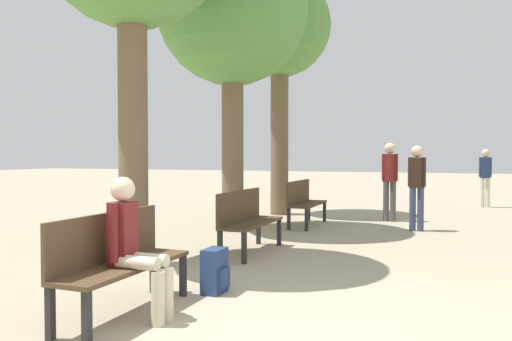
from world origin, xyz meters
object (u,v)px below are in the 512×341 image
at_px(bench_row_0, 117,256).
at_px(tree_row_1, 232,12).
at_px(bench_row_1, 246,217).
at_px(backpack, 215,271).
at_px(pedestrian_far, 485,174).
at_px(bench_row_2, 303,199).
at_px(person_seated, 134,243).
at_px(pedestrian_near, 390,176).
at_px(pedestrian_mid, 417,182).
at_px(tree_row_2, 280,31).

bearing_deg(bench_row_0, tree_row_1, 102.18).
bearing_deg(bench_row_1, bench_row_0, -90.00).
distance_m(backpack, pedestrian_far, 11.15).
bearing_deg(bench_row_2, person_seated, -87.89).
bearing_deg(bench_row_0, bench_row_1, 90.00).
distance_m(bench_row_1, pedestrian_near, 4.76).
relative_size(bench_row_0, pedestrian_far, 0.96).
bearing_deg(bench_row_0, pedestrian_near, 78.05).
relative_size(bench_row_0, pedestrian_mid, 0.94).
bearing_deg(pedestrian_near, pedestrian_mid, -62.84).
xyz_separation_m(tree_row_2, backpack, (1.63, -6.95, -4.30)).
height_order(bench_row_2, tree_row_2, tree_row_2).
bearing_deg(pedestrian_near, bench_row_2, -140.34).
bearing_deg(pedestrian_far, tree_row_2, -142.80).
distance_m(tree_row_2, person_seated, 8.96).
distance_m(bench_row_2, person_seated, 6.32).
distance_m(bench_row_0, person_seated, 0.28).
distance_m(person_seated, pedestrian_mid, 6.69).
height_order(bench_row_0, person_seated, person_seated).
height_order(pedestrian_near, pedestrian_mid, pedestrian_near).
relative_size(bench_row_0, bench_row_1, 1.00).
xyz_separation_m(backpack, pedestrian_near, (1.07, 6.61, 0.77)).
bearing_deg(pedestrian_near, backpack, -99.21).
height_order(bench_row_0, bench_row_2, same).
xyz_separation_m(backpack, pedestrian_mid, (1.72, 5.35, 0.72)).
distance_m(tree_row_1, pedestrian_near, 4.90).
xyz_separation_m(bench_row_0, tree_row_1, (-1.10, 5.08, 3.68)).
bearing_deg(pedestrian_far, tree_row_1, -126.65).
relative_size(tree_row_2, pedestrian_near, 3.39).
distance_m(bench_row_1, tree_row_2, 6.33).
xyz_separation_m(tree_row_2, pedestrian_mid, (3.35, -1.61, -3.58)).
bearing_deg(pedestrian_mid, pedestrian_far, 74.06).
height_order(tree_row_1, backpack, tree_row_1).
distance_m(bench_row_2, pedestrian_mid, 2.29).
relative_size(tree_row_1, backpack, 12.10).
distance_m(tree_row_2, pedestrian_far, 7.09).
bearing_deg(bench_row_1, tree_row_1, 119.30).
height_order(backpack, pedestrian_far, pedestrian_far).
bearing_deg(tree_row_2, backpack, -76.82).
relative_size(bench_row_2, tree_row_1, 0.27).
distance_m(tree_row_1, backpack, 5.96).
bearing_deg(pedestrian_far, bench_row_0, -107.98).
distance_m(bench_row_1, backpack, 2.24).
distance_m(bench_row_1, bench_row_2, 3.13).
bearing_deg(bench_row_2, backpack, -84.24).
relative_size(pedestrian_mid, pedestrian_far, 1.01).
height_order(bench_row_1, person_seated, person_seated).
bearing_deg(tree_row_2, pedestrian_mid, -25.64).
height_order(bench_row_2, backpack, bench_row_2).
height_order(bench_row_1, tree_row_1, tree_row_1).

